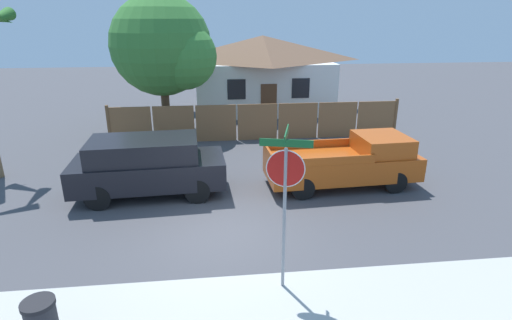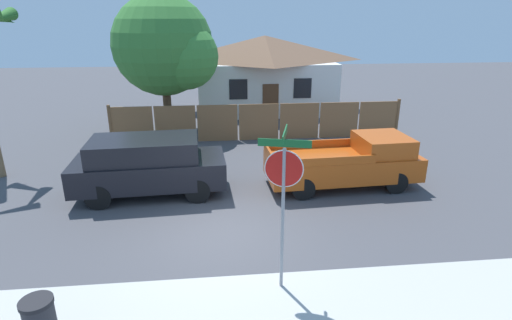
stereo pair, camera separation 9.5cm
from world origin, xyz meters
name	(u,v)px [view 1 (the left image)]	position (x,y,z in m)	size (l,w,h in m)	color
ground_plane	(222,232)	(0.00, 0.00, 0.00)	(80.00, 80.00, 0.00)	#47474C
wooden_fence	(257,122)	(1.94, 8.50, 0.85)	(13.58, 0.12, 1.80)	brown
house	(263,72)	(3.03, 15.16, 2.31)	(8.61, 5.96, 4.46)	white
oak_tree	(166,48)	(-2.17, 10.04, 4.13)	(4.91, 4.67, 6.58)	brown
red_suv	(148,165)	(-2.25, 2.71, 1.03)	(4.86, 2.25, 1.89)	black
orange_pickup	(348,162)	(4.35, 2.72, 0.85)	(5.14, 2.19, 1.73)	#B74C14
stop_sign	(285,183)	(1.22, -2.44, 2.38)	(1.00, 0.90, 3.47)	gray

